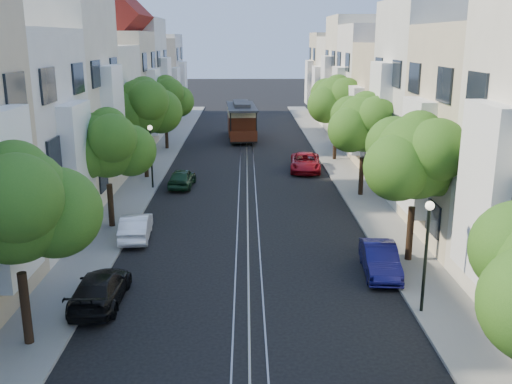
{
  "coord_description": "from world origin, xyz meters",
  "views": [
    {
      "loc": [
        -0.08,
        -14.84,
        9.75
      ],
      "look_at": [
        0.42,
        13.01,
        2.2
      ],
      "focal_mm": 40.0,
      "sensor_mm": 36.0,
      "label": 1
    }
  ],
  "objects_px": {
    "tree_w_a": "(16,208)",
    "parked_car_w_near": "(100,289)",
    "lamp_east": "(427,240)",
    "parked_car_e_far": "(305,162)",
    "tree_e_b": "(417,159)",
    "parked_car_w_mid": "(136,226)",
    "tree_w_b": "(108,146)",
    "tree_e_c": "(365,124)",
    "cable_car": "(242,119)",
    "tree_w_c": "(144,108)",
    "parked_car_e_mid": "(380,259)",
    "tree_e_d": "(337,101)",
    "tree_w_d": "(166,98)",
    "parked_car_w_far": "(182,178)",
    "lamp_west": "(151,147)"
  },
  "relations": [
    {
      "from": "tree_w_a",
      "to": "parked_car_w_near",
      "type": "distance_m",
      "value": 5.34
    },
    {
      "from": "lamp_east",
      "to": "parked_car_e_far",
      "type": "bearing_deg",
      "value": 94.69
    },
    {
      "from": "tree_e_b",
      "to": "parked_car_w_mid",
      "type": "relative_size",
      "value": 1.72
    },
    {
      "from": "tree_w_b",
      "to": "parked_car_w_mid",
      "type": "xyz_separation_m",
      "value": [
        1.54,
        -1.67,
        -3.76
      ]
    },
    {
      "from": "tree_e_c",
      "to": "cable_car",
      "type": "bearing_deg",
      "value": 109.81
    },
    {
      "from": "tree_e_b",
      "to": "tree_w_c",
      "type": "height_order",
      "value": "tree_w_c"
    },
    {
      "from": "tree_w_b",
      "to": "parked_car_e_mid",
      "type": "height_order",
      "value": "tree_w_b"
    },
    {
      "from": "tree_e_c",
      "to": "cable_car",
      "type": "xyz_separation_m",
      "value": [
        -7.76,
        21.54,
        -2.62
      ]
    },
    {
      "from": "tree_e_b",
      "to": "parked_car_w_near",
      "type": "distance_m",
      "value": 14.07
    },
    {
      "from": "tree_e_d",
      "to": "lamp_east",
      "type": "relative_size",
      "value": 1.65
    },
    {
      "from": "tree_w_c",
      "to": "parked_car_w_near",
      "type": "height_order",
      "value": "tree_w_c"
    },
    {
      "from": "parked_car_e_mid",
      "to": "parked_car_w_mid",
      "type": "relative_size",
      "value": 1.01
    },
    {
      "from": "tree_e_d",
      "to": "parked_car_e_mid",
      "type": "xyz_separation_m",
      "value": [
        -1.66,
        -23.31,
        -4.22
      ]
    },
    {
      "from": "tree_e_c",
      "to": "parked_car_w_near",
      "type": "height_order",
      "value": "tree_e_c"
    },
    {
      "from": "tree_w_d",
      "to": "parked_car_w_far",
      "type": "bearing_deg",
      "value": -78.51
    },
    {
      "from": "lamp_east",
      "to": "parked_car_w_mid",
      "type": "xyz_separation_m",
      "value": [
        -11.9,
        8.31,
        -2.2
      ]
    },
    {
      "from": "tree_w_b",
      "to": "tree_w_c",
      "type": "xyz_separation_m",
      "value": [
        0.0,
        11.0,
        0.67
      ]
    },
    {
      "from": "tree_e_b",
      "to": "tree_w_b",
      "type": "relative_size",
      "value": 1.07
    },
    {
      "from": "tree_w_b",
      "to": "tree_e_c",
      "type": "bearing_deg",
      "value": 22.62
    },
    {
      "from": "tree_e_d",
      "to": "tree_w_c",
      "type": "bearing_deg",
      "value": -157.38
    },
    {
      "from": "tree_w_a",
      "to": "cable_car",
      "type": "distance_m",
      "value": 40.19
    },
    {
      "from": "tree_w_b",
      "to": "lamp_east",
      "type": "relative_size",
      "value": 1.51
    },
    {
      "from": "tree_w_a",
      "to": "parked_car_e_far",
      "type": "relative_size",
      "value": 1.39
    },
    {
      "from": "tree_e_b",
      "to": "lamp_east",
      "type": "bearing_deg",
      "value": -100.93
    },
    {
      "from": "lamp_east",
      "to": "tree_e_c",
      "type": "bearing_deg",
      "value": 86.56
    },
    {
      "from": "tree_e_b",
      "to": "parked_car_w_far",
      "type": "relative_size",
      "value": 1.78
    },
    {
      "from": "lamp_west",
      "to": "parked_car_w_near",
      "type": "bearing_deg",
      "value": -87.64
    },
    {
      "from": "cable_car",
      "to": "parked_car_w_mid",
      "type": "distance_m",
      "value": 29.68
    },
    {
      "from": "parked_car_e_mid",
      "to": "parked_car_w_near",
      "type": "relative_size",
      "value": 0.92
    },
    {
      "from": "tree_e_b",
      "to": "lamp_west",
      "type": "bearing_deg",
      "value": 136.15
    },
    {
      "from": "tree_w_a",
      "to": "parked_car_w_near",
      "type": "xyz_separation_m",
      "value": [
        1.54,
        3.04,
        -4.11
      ]
    },
    {
      "from": "tree_e_d",
      "to": "tree_w_d",
      "type": "xyz_separation_m",
      "value": [
        -14.4,
        5.0,
        -0.27
      ]
    },
    {
      "from": "tree_e_d",
      "to": "parked_car_w_near",
      "type": "height_order",
      "value": "tree_e_d"
    },
    {
      "from": "parked_car_w_far",
      "to": "parked_car_w_mid",
      "type": "bearing_deg",
      "value": 86.96
    },
    {
      "from": "tree_e_d",
      "to": "tree_w_a",
      "type": "xyz_separation_m",
      "value": [
        -14.4,
        -29.0,
        -0.13
      ]
    },
    {
      "from": "tree_e_b",
      "to": "tree_w_b",
      "type": "height_order",
      "value": "tree_e_b"
    },
    {
      "from": "lamp_east",
      "to": "lamp_west",
      "type": "distance_m",
      "value": 21.97
    },
    {
      "from": "lamp_west",
      "to": "parked_car_e_far",
      "type": "distance_m",
      "value": 12.08
    },
    {
      "from": "cable_car",
      "to": "parked_car_w_mid",
      "type": "bearing_deg",
      "value": -103.02
    },
    {
      "from": "tree_w_b",
      "to": "lamp_east",
      "type": "xyz_separation_m",
      "value": [
        13.44,
        -9.98,
        -1.55
      ]
    },
    {
      "from": "tree_e_b",
      "to": "lamp_east",
      "type": "relative_size",
      "value": 1.61
    },
    {
      "from": "tree_e_c",
      "to": "parked_car_e_far",
      "type": "height_order",
      "value": "tree_e_c"
    },
    {
      "from": "tree_e_d",
      "to": "tree_w_a",
      "type": "bearing_deg",
      "value": -116.41
    },
    {
      "from": "parked_car_e_mid",
      "to": "tree_w_c",
      "type": "bearing_deg",
      "value": 130.57
    },
    {
      "from": "parked_car_w_far",
      "to": "cable_car",
      "type": "bearing_deg",
      "value": -97.91
    },
    {
      "from": "tree_w_c",
      "to": "parked_car_w_mid",
      "type": "bearing_deg",
      "value": -83.07
    },
    {
      "from": "parked_car_w_near",
      "to": "cable_car",
      "type": "bearing_deg",
      "value": -97.97
    },
    {
      "from": "tree_e_b",
      "to": "tree_e_d",
      "type": "bearing_deg",
      "value": 90.0
    },
    {
      "from": "lamp_west",
      "to": "parked_car_w_far",
      "type": "height_order",
      "value": "lamp_west"
    },
    {
      "from": "tree_w_c",
      "to": "parked_car_w_near",
      "type": "xyz_separation_m",
      "value": [
        1.54,
        -19.96,
        -4.45
      ]
    }
  ]
}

